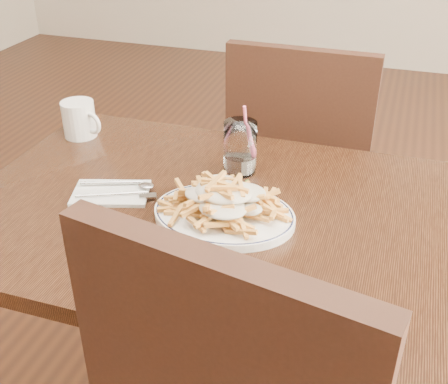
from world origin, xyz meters
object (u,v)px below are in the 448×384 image
(fries_plate, at_px, (224,215))
(coffee_mug, at_px, (80,119))
(chair_far, at_px, (301,163))
(loaded_fries, at_px, (224,196))
(water_glass, at_px, (240,150))
(table, at_px, (224,237))

(fries_plate, height_order, coffee_mug, coffee_mug)
(chair_far, distance_m, loaded_fries, 0.74)
(chair_far, distance_m, water_glass, 0.54)
(water_glass, distance_m, coffee_mug, 0.50)
(chair_far, distance_m, coffee_mug, 0.74)
(chair_far, bearing_deg, loaded_fries, -93.92)
(loaded_fries, distance_m, coffee_mug, 0.60)
(water_glass, bearing_deg, fries_plate, -82.11)
(table, relative_size, coffee_mug, 9.28)
(fries_plate, relative_size, loaded_fries, 1.29)
(fries_plate, bearing_deg, table, 108.90)
(fries_plate, relative_size, water_glass, 1.82)
(table, height_order, water_glass, water_glass)
(water_glass, bearing_deg, loaded_fries, -82.11)
(coffee_mug, bearing_deg, fries_plate, -28.42)
(table, bearing_deg, chair_far, 84.63)
(loaded_fries, height_order, water_glass, water_glass)
(loaded_fries, bearing_deg, coffee_mug, 151.58)
(chair_far, relative_size, coffee_mug, 7.54)
(table, distance_m, coffee_mug, 0.58)
(loaded_fries, xyz_separation_m, water_glass, (-0.03, 0.22, -0.00))
(table, height_order, coffee_mug, coffee_mug)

